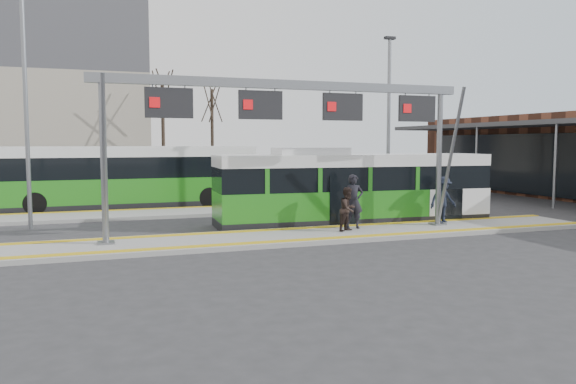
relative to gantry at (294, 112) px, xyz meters
name	(u,v)px	position (x,y,z in m)	size (l,w,h in m)	color
ground	(306,238)	(0.35, -0.25, -4.30)	(120.00, 120.00, 0.00)	#2D2D30
platform_main	(306,236)	(0.35, -0.25, -4.22)	(22.00, 3.00, 0.15)	gray
platform_second	(159,213)	(-3.65, 7.75, -4.22)	(20.00, 3.00, 0.15)	gray
tactile_main	(306,233)	(0.35, -0.25, -4.14)	(22.00, 2.65, 0.02)	gold
tactile_second	(156,209)	(-3.65, 8.90, -4.14)	(20.00, 0.35, 0.02)	gold
gantry	(294,112)	(0.00, 0.00, 0.00)	(13.00, 1.68, 5.20)	slate
hero_bus	(353,189)	(3.44, 2.42, -2.90)	(11.26, 2.93, 3.07)	black
bg_bus_green	(130,178)	(-4.66, 10.94, -2.78)	(12.38, 2.88, 3.08)	black
passenger_a	(354,202)	(2.42, 0.27, -3.17)	(0.72, 0.47, 1.96)	black
passenger_b	(348,209)	(1.96, -0.21, -3.38)	(0.75, 0.59, 1.55)	black
passenger_c	(443,200)	(6.39, 0.51, -3.26)	(1.16, 0.66, 1.79)	black
tree_left	(162,95)	(-0.96, 27.49, 2.75)	(1.40, 1.40, 9.29)	#382B21
tree_mid	(212,102)	(3.97, 32.16, 2.62)	(1.40, 1.40, 9.12)	#382B21
lamp_west	(26,106)	(-8.72, 5.05, 0.31)	(0.50, 0.25, 8.74)	slate
lamp_east	(389,120)	(6.61, 5.21, 0.00)	(0.50, 0.25, 8.11)	slate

